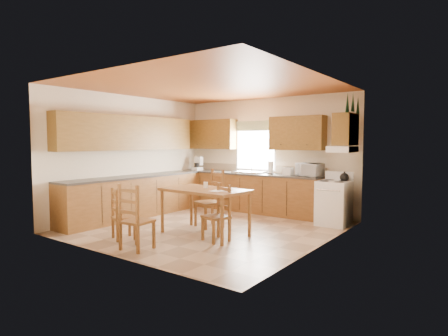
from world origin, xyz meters
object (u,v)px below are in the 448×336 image
Objects in this scene: microwave at (310,170)px; chair_near_left at (123,214)px; chair_far_left at (216,213)px; dining_table at (205,212)px; chair_near_right at (137,217)px; chair_far_right at (209,199)px; stove at (334,204)px.

microwave is 0.55× the size of chair_near_left.
chair_near_left is 1.59m from chair_far_left.
chair_near_left is at bearing -127.63° from dining_table.
chair_near_right is at bearing -102.58° from chair_far_left.
microwave reaches higher than chair_near_left.
chair_near_right is at bearing -66.73° from chair_far_right.
chair_near_right is 0.91× the size of chair_far_right.
chair_far_right is at bearing 153.94° from chair_far_left.
microwave is at bearing -112.99° from chair_near_right.
stove is 0.93m from microwave.
dining_table is 1.41m from chair_near_left.
chair_near_left is 0.78× the size of chair_far_right.
chair_far_right is at bearing -87.52° from chair_near_left.
microwave is 0.47× the size of chair_near_right.
chair_far_left is at bearing -25.59° from dining_table.
stove is at bearing -123.10° from chair_near_right.
microwave is 0.51× the size of chair_far_left.
chair_near_right reaches higher than chair_near_left.
chair_far_right is (-1.28, -1.86, -0.51)m from microwave.
chair_far_right is at bearing -93.17° from chair_near_right.
stove is at bearing 61.49° from chair_far_right.
microwave reaches higher than chair_near_right.
dining_table is (-0.97, -2.37, -0.65)m from microwave.
chair_near_left is at bearing -109.01° from microwave.
stove is at bearing 82.48° from chair_far_left.
chair_far_left is (0.69, 1.11, -0.04)m from chair_near_right.
microwave is 2.72m from chair_far_left.
chair_far_right is at bearing 124.28° from dining_table.
microwave is at bearing 70.85° from dining_table.
stove is at bearing -13.03° from microwave.
chair_far_left is (1.35, 0.84, 0.04)m from chair_near_left.
chair_far_right reaches higher than stove.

